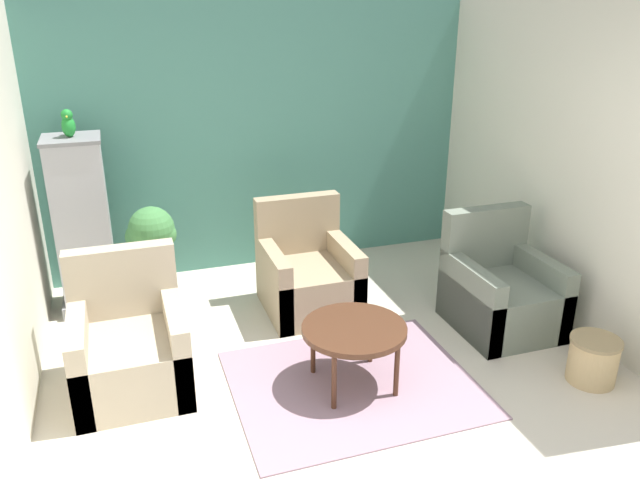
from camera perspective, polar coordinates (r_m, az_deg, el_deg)
wall_back_accent at (r=6.05m, az=-5.41°, el=9.17°), size 4.17×0.06×2.51m
wall_right at (r=5.39m, az=21.33°, el=6.27°), size 0.06×3.48×2.51m
area_rug at (r=4.47m, az=3.03°, el=-12.98°), size 1.65×1.38×0.01m
coffee_table at (r=4.25m, az=3.14°, el=-8.39°), size 0.71×0.71×0.46m
armchair_left at (r=4.49m, az=-16.98°, el=-9.50°), size 0.74×0.81×0.92m
armchair_right at (r=5.26m, az=16.15°, el=-4.68°), size 0.74×0.81×0.92m
armchair_middle at (r=5.34m, az=-1.14°, el=-3.34°), size 0.74×0.81×0.92m
birdcage at (r=5.57m, az=-20.82°, el=1.15°), size 0.49×0.49×1.49m
parrot at (r=5.36m, az=-22.03°, el=9.81°), size 0.10×0.19×0.23m
potted_plant at (r=5.56m, az=-15.11°, el=-0.01°), size 0.43×0.39×0.86m
wicker_basket at (r=4.81m, az=23.71°, el=-9.90°), size 0.35×0.35×0.33m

